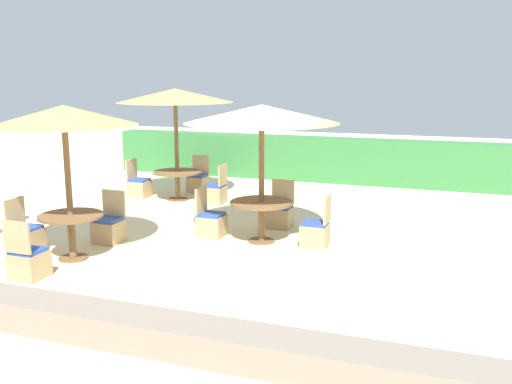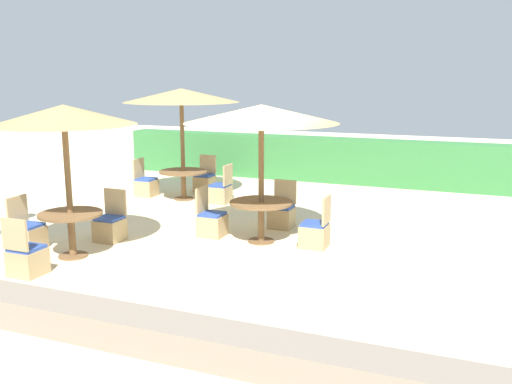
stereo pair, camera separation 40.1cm
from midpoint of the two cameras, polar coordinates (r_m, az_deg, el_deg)
name	(u,v)px [view 2 (the right image)]	position (r m, az deg, el deg)	size (l,w,h in m)	color
ground_plane	(243,249)	(10.03, -0.13, -5.70)	(40.00, 40.00, 0.00)	beige
hedge_row	(337,160)	(16.20, 8.84, 3.16)	(13.00, 0.70, 1.24)	#387A3D
stone_border	(115,325)	(6.85, -12.30, -12.93)	(10.00, 0.56, 0.37)	gray
parasol_front_left	(64,116)	(9.60, -17.55, 7.29)	(2.32, 2.32, 2.53)	brown
round_table_front_left	(71,222)	(9.88, -16.91, -2.94)	(1.05, 1.05, 0.76)	brown
patio_chair_front_left_north	(110,227)	(10.74, -13.34, -3.39)	(0.46, 0.46, 0.93)	tan
patio_chair_front_left_west	(28,235)	(10.64, -20.87, -4.00)	(0.46, 0.46, 0.93)	tan
patio_chair_front_left_south	(27,259)	(9.29, -20.81, -6.25)	(0.46, 0.46, 0.93)	tan
parasol_center	(261,114)	(10.02, 1.70, 7.76)	(2.73, 2.73, 2.48)	brown
round_table_center	(261,210)	(10.28, 1.64, -1.77)	(1.14, 1.14, 0.75)	brown
patio_chair_center_east	(315,233)	(10.13, 7.09, -4.07)	(0.46, 0.46, 0.93)	tan
patio_chair_center_west	(211,222)	(10.76, -3.41, -3.05)	(0.46, 0.46, 0.93)	tan
patio_chair_center_north	(282,215)	(11.35, 3.62, -2.27)	(0.46, 0.46, 0.93)	tan
parasol_back_left	(181,96)	(13.66, -6.64, 9.53)	(2.74, 2.74, 2.67)	brown
round_table_back_left	(183,176)	(13.87, -6.45, 1.58)	(1.16, 1.16, 0.70)	brown
patio_chair_back_left_north	(205,181)	(14.83, -4.37, 1.07)	(0.46, 0.46, 0.93)	tan
patio_chair_back_left_west	(146,186)	(14.46, -10.18, 0.64)	(0.46, 0.46, 0.93)	tan
patio_chair_back_left_east	(221,192)	(13.46, -2.71, -0.01)	(0.46, 0.46, 0.93)	tan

